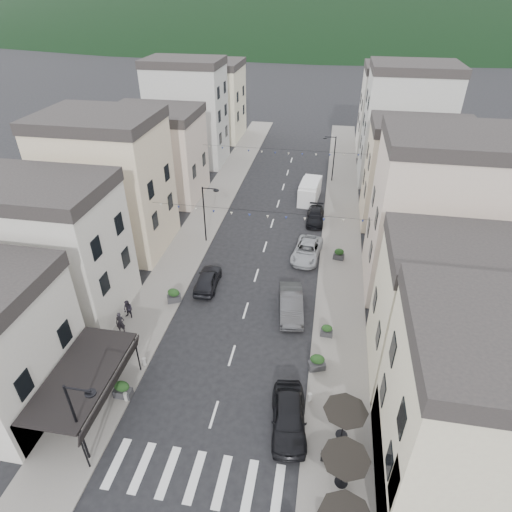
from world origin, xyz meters
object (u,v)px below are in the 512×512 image
Objects in this scene: pedestrian_b at (128,309)px; parked_car_c at (307,250)px; parked_car_e at (208,279)px; parked_car_a at (289,417)px; pedestrian_a at (120,323)px; parked_car_d at (315,216)px; delivery_van at (310,190)px; parked_car_b at (291,304)px.

parked_car_c is at bearing 50.87° from pedestrian_b.
parked_car_a is at bearing 121.44° from parked_car_e.
pedestrian_a reaches higher than parked_car_e.
parked_car_c is 10.23m from parked_car_e.
parked_car_d is at bearing 42.23° from pedestrian_a.
parked_car_c is at bearing -144.75° from parked_car_e.
parked_car_c is 0.97× the size of delivery_van.
parked_car_c is 3.32× the size of pedestrian_b.
parked_car_b is at bearing -94.13° from parked_car_d.
pedestrian_a is at bearing -123.54° from parked_car_d.
delivery_van is (-1.03, 5.46, 0.59)m from parked_car_d.
parked_car_b is 21.26m from delivery_van.
parked_car_e is at bearing 116.52° from parked_car_a.
parked_car_c is 2.97× the size of pedestrian_a.
pedestrian_b is (-12.38, -24.22, -0.33)m from delivery_van.
parked_car_c is 1.19× the size of parked_car_e.
parked_car_e is 7.13m from pedestrian_b.
parked_car_d is 16.04m from parked_car_e.
delivery_van is (-0.67, 12.83, 0.51)m from parked_car_c.
parked_car_e reaches higher than parked_car_d.
parked_car_e is at bearing 155.86° from parked_car_b.
pedestrian_b is at bearing 143.53° from parked_car_a.
parked_car_d is (0.36, 7.37, -0.08)m from parked_car_c.
pedestrian_a reaches higher than parked_car_c.
pedestrian_b is (-13.05, -11.39, 0.18)m from parked_car_c.
parked_car_c is 18.36m from pedestrian_a.
pedestrian_b is (-0.15, 1.68, -0.09)m from pedestrian_a.
pedestrian_a is (-12.23, -25.89, -0.23)m from delivery_van.
parked_car_d is at bearing 64.19° from pedestrian_b.
pedestrian_a reaches higher than pedestrian_b.
delivery_van reaches higher than pedestrian_b.
delivery_van reaches higher than pedestrian_a.
parked_car_a is 1.13× the size of parked_car_e.
parked_car_a is at bearing -92.54° from parked_car_b.
delivery_van is at bearing 100.10° from parked_car_d.
parked_car_e is at bearing 55.79° from pedestrian_b.
parked_car_d is 2.54× the size of pedestrian_a.
parked_car_c is 17.32m from pedestrian_b.
pedestrian_a reaches higher than parked_car_d.
pedestrian_b is (-13.41, 7.47, 0.06)m from parked_car_a.
parked_car_a is 0.98× the size of parked_car_b.
parked_car_b is at bearing 88.04° from parked_car_a.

